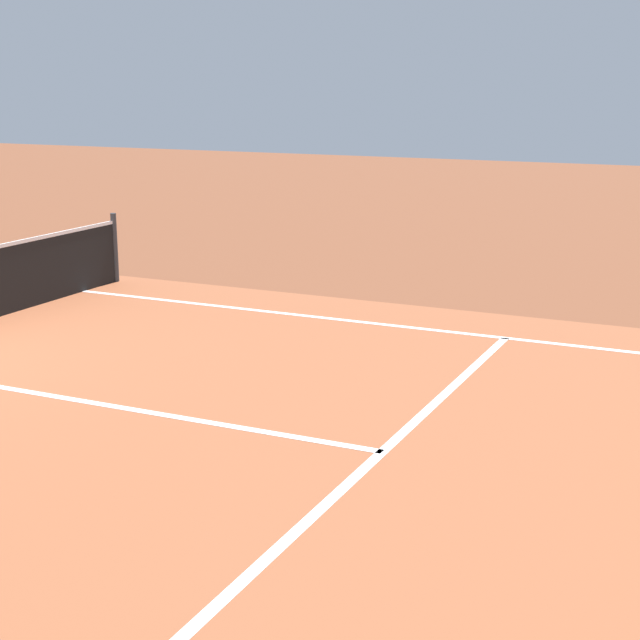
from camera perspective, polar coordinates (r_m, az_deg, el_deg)
The scene contains 3 objects.
line_sideline_right at distance 12.19m, azimuth 8.76°, elevation -0.82°, with size 0.10×11.89×0.01m, color white.
line_service_near at distance 8.33m, azimuth 3.68°, elevation -7.72°, with size 8.22×0.10×0.01m, color white.
line_center_service at distance 9.88m, azimuth -13.93°, elevation -4.61°, with size 0.10×6.40×0.01m, color white.
Camera 1 is at (-7.23, -9.18, 3.08)m, focal length 54.50 mm.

